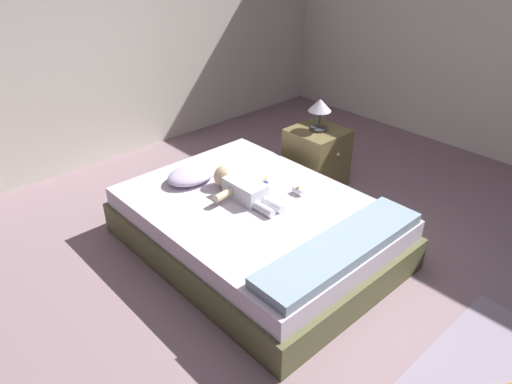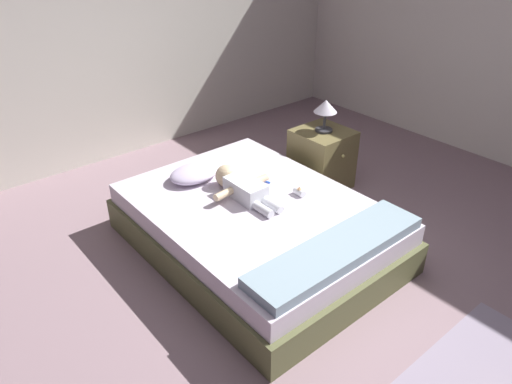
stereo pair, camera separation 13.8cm
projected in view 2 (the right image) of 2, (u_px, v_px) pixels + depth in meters
ground_plane at (321, 300)px, 3.21m from camera, size 8.00×8.00×0.00m
wall_behind_bed at (100, 27)px, 4.53m from camera, size 8.00×0.12×2.63m
bed at (256, 227)px, 3.61m from camera, size 1.47×2.01×0.40m
pillow at (194, 173)px, 3.81m from camera, size 0.42×0.30×0.11m
baby at (241, 186)px, 3.59m from camera, size 0.50×0.67×0.17m
toothbrush at (263, 180)px, 3.81m from camera, size 0.04×0.13×0.02m
nightstand at (322, 159)px, 4.42m from camera, size 0.46×0.49×0.56m
lamp at (325, 109)px, 4.17m from camera, size 0.21×0.21×0.29m
blanket at (338, 250)px, 2.97m from camera, size 1.33×0.32×0.07m
baby_bottle at (299, 192)px, 3.60m from camera, size 0.06×0.09×0.08m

